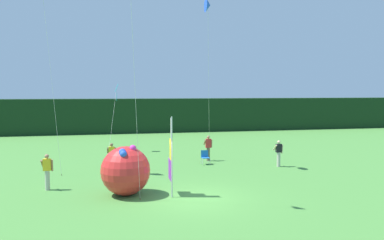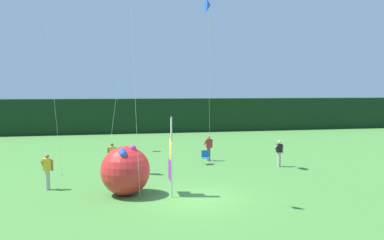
{
  "view_description": "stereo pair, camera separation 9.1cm",
  "coord_description": "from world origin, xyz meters",
  "px_view_note": "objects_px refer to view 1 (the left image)",
  "views": [
    {
      "loc": [
        -3.56,
        -16.15,
        4.72
      ],
      "look_at": [
        0.35,
        2.19,
        3.29
      ],
      "focal_mm": 35.8,
      "sensor_mm": 36.0,
      "label": 1
    },
    {
      "loc": [
        -3.47,
        -16.16,
        4.72
      ],
      "look_at": [
        0.35,
        2.19,
        3.29
      ],
      "focal_mm": 35.8,
      "sensor_mm": 36.0,
      "label": 2
    }
  ],
  "objects_px": {
    "person_mid_field": "(112,155)",
    "person_far_right": "(279,153)",
    "banner_flag": "(171,158)",
    "inflatable_balloon": "(126,171)",
    "folding_chair": "(205,156)",
    "kite_cyan_diamond_1": "(116,93)",
    "person_far_left": "(47,171)",
    "kite_blue_delta_0": "(208,6)",
    "person_near_banner": "(208,147)"
  },
  "relations": [
    {
      "from": "inflatable_balloon",
      "to": "person_far_right",
      "type": "bearing_deg",
      "value": 25.74
    },
    {
      "from": "banner_flag",
      "to": "person_far_right",
      "type": "distance_m",
      "value": 9.18
    },
    {
      "from": "person_far_left",
      "to": "folding_chair",
      "type": "bearing_deg",
      "value": 27.76
    },
    {
      "from": "person_mid_field",
      "to": "kite_cyan_diamond_1",
      "type": "height_order",
      "value": "kite_cyan_diamond_1"
    },
    {
      "from": "person_near_banner",
      "to": "person_mid_field",
      "type": "relative_size",
      "value": 1.11
    },
    {
      "from": "person_mid_field",
      "to": "kite_blue_delta_0",
      "type": "distance_m",
      "value": 10.64
    },
    {
      "from": "folding_chair",
      "to": "kite_blue_delta_0",
      "type": "xyz_separation_m",
      "value": [
        -0.2,
        -1.39,
        9.21
      ]
    },
    {
      "from": "inflatable_balloon",
      "to": "folding_chair",
      "type": "distance_m",
      "value": 8.31
    },
    {
      "from": "person_far_right",
      "to": "folding_chair",
      "type": "distance_m",
      "value": 4.64
    },
    {
      "from": "person_far_right",
      "to": "inflatable_balloon",
      "type": "xyz_separation_m",
      "value": [
        -9.58,
        -4.62,
        0.24
      ]
    },
    {
      "from": "inflatable_balloon",
      "to": "kite_blue_delta_0",
      "type": "bearing_deg",
      "value": 44.35
    },
    {
      "from": "kite_cyan_diamond_1",
      "to": "person_far_right",
      "type": "bearing_deg",
      "value": -39.22
    },
    {
      "from": "kite_blue_delta_0",
      "to": "kite_cyan_diamond_1",
      "type": "height_order",
      "value": "kite_blue_delta_0"
    },
    {
      "from": "person_far_left",
      "to": "kite_blue_delta_0",
      "type": "relative_size",
      "value": 0.17
    },
    {
      "from": "kite_cyan_diamond_1",
      "to": "person_far_left",
      "type": "bearing_deg",
      "value": -107.41
    },
    {
      "from": "inflatable_balloon",
      "to": "person_far_left",
      "type": "bearing_deg",
      "value": 155.03
    },
    {
      "from": "banner_flag",
      "to": "inflatable_balloon",
      "type": "relative_size",
      "value": 1.56
    },
    {
      "from": "person_mid_field",
      "to": "inflatable_balloon",
      "type": "bearing_deg",
      "value": -84.55
    },
    {
      "from": "banner_flag",
      "to": "kite_blue_delta_0",
      "type": "relative_size",
      "value": 0.35
    },
    {
      "from": "person_mid_field",
      "to": "folding_chair",
      "type": "bearing_deg",
      "value": 1.13
    },
    {
      "from": "person_far_right",
      "to": "kite_blue_delta_0",
      "type": "distance_m",
      "value": 9.92
    },
    {
      "from": "folding_chair",
      "to": "kite_blue_delta_0",
      "type": "relative_size",
      "value": 0.09
    },
    {
      "from": "person_mid_field",
      "to": "person_far_left",
      "type": "xyz_separation_m",
      "value": [
        -3.02,
        -4.57,
        0.1
      ]
    },
    {
      "from": "person_near_banner",
      "to": "person_mid_field",
      "type": "height_order",
      "value": "person_near_banner"
    },
    {
      "from": "person_mid_field",
      "to": "person_far_right",
      "type": "distance_m",
      "value": 10.3
    },
    {
      "from": "person_far_right",
      "to": "kite_cyan_diamond_1",
      "type": "xyz_separation_m",
      "value": [
        -9.77,
        7.97,
        3.68
      ]
    },
    {
      "from": "person_mid_field",
      "to": "folding_chair",
      "type": "height_order",
      "value": "person_mid_field"
    },
    {
      "from": "person_mid_field",
      "to": "folding_chair",
      "type": "xyz_separation_m",
      "value": [
        5.89,
        0.12,
        -0.31
      ]
    },
    {
      "from": "inflatable_balloon",
      "to": "person_mid_field",
      "type": "bearing_deg",
      "value": 95.45
    },
    {
      "from": "person_far_left",
      "to": "folding_chair",
      "type": "height_order",
      "value": "person_far_left"
    },
    {
      "from": "person_near_banner",
      "to": "kite_blue_delta_0",
      "type": "distance_m",
      "value": 9.17
    },
    {
      "from": "person_near_banner",
      "to": "folding_chair",
      "type": "height_order",
      "value": "person_near_banner"
    },
    {
      "from": "inflatable_balloon",
      "to": "kite_cyan_diamond_1",
      "type": "xyz_separation_m",
      "value": [
        -0.19,
        12.59,
        3.43
      ]
    },
    {
      "from": "person_near_banner",
      "to": "banner_flag",
      "type": "bearing_deg",
      "value": -115.48
    },
    {
      "from": "person_far_right",
      "to": "kite_cyan_diamond_1",
      "type": "distance_m",
      "value": 13.14
    },
    {
      "from": "person_far_right",
      "to": "folding_chair",
      "type": "bearing_deg",
      "value": 157.73
    },
    {
      "from": "person_mid_field",
      "to": "inflatable_balloon",
      "type": "xyz_separation_m",
      "value": [
        0.6,
        -6.26,
        0.3
      ]
    },
    {
      "from": "folding_chair",
      "to": "kite_blue_delta_0",
      "type": "height_order",
      "value": "kite_blue_delta_0"
    },
    {
      "from": "banner_flag",
      "to": "inflatable_balloon",
      "type": "height_order",
      "value": "banner_flag"
    },
    {
      "from": "person_near_banner",
      "to": "inflatable_balloon",
      "type": "xyz_separation_m",
      "value": [
        -5.79,
        -7.46,
        0.2
      ]
    },
    {
      "from": "banner_flag",
      "to": "person_far_left",
      "type": "height_order",
      "value": "banner_flag"
    },
    {
      "from": "folding_chair",
      "to": "kite_cyan_diamond_1",
      "type": "relative_size",
      "value": 0.17
    },
    {
      "from": "person_far_left",
      "to": "kite_blue_delta_0",
      "type": "height_order",
      "value": "kite_blue_delta_0"
    },
    {
      "from": "inflatable_balloon",
      "to": "folding_chair",
      "type": "relative_size",
      "value": 2.61
    },
    {
      "from": "folding_chair",
      "to": "inflatable_balloon",
      "type": "bearing_deg",
      "value": -129.73
    },
    {
      "from": "person_mid_field",
      "to": "kite_blue_delta_0",
      "type": "relative_size",
      "value": 0.15
    },
    {
      "from": "person_mid_field",
      "to": "person_far_left",
      "type": "relative_size",
      "value": 0.9
    },
    {
      "from": "person_far_right",
      "to": "person_far_left",
      "type": "bearing_deg",
      "value": -167.46
    },
    {
      "from": "folding_chair",
      "to": "kite_cyan_diamond_1",
      "type": "xyz_separation_m",
      "value": [
        -5.49,
        6.22,
        4.04
      ]
    },
    {
      "from": "person_mid_field",
      "to": "person_far_right",
      "type": "height_order",
      "value": "person_far_right"
    }
  ]
}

